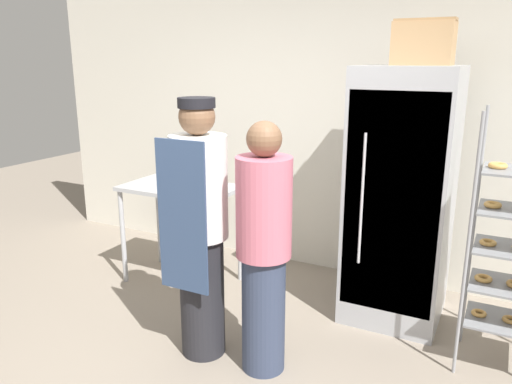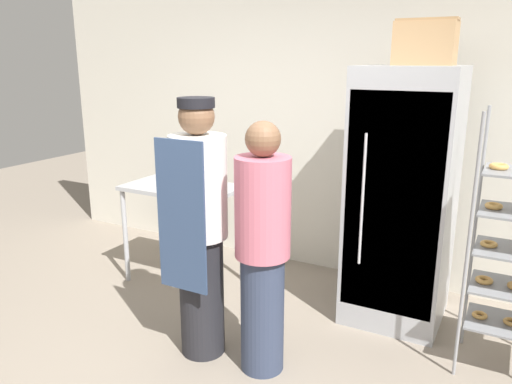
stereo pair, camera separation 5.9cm
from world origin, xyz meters
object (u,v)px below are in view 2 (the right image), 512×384
at_px(donut_box, 198,183).
at_px(cardboard_storage_box, 425,43).
at_px(person_customer, 263,249).
at_px(refrigerator, 402,198).
at_px(person_baker, 199,227).
at_px(blender_pitcher, 187,170).

xyz_separation_m(donut_box, cardboard_storage_box, (1.76, 0.30, 1.15)).
distance_m(donut_box, person_customer, 1.40).
height_order(refrigerator, donut_box, refrigerator).
bearing_deg(person_baker, person_customer, 3.31).
relative_size(blender_pitcher, person_baker, 0.14).
bearing_deg(person_baker, cardboard_storage_box, 46.57).
bearing_deg(person_customer, cardboard_storage_box, 60.09).
xyz_separation_m(donut_box, person_customer, (1.09, -0.87, -0.11)).
xyz_separation_m(refrigerator, person_baker, (-1.06, -1.16, -0.06)).
relative_size(donut_box, blender_pitcher, 1.09).
xyz_separation_m(blender_pitcher, person_baker, (0.84, -1.02, -0.10)).
bearing_deg(person_baker, refrigerator, 47.54).
height_order(donut_box, blender_pitcher, donut_box).
bearing_deg(person_customer, person_baker, -176.69).
relative_size(donut_box, person_baker, 0.16).
bearing_deg(donut_box, refrigerator, 9.07).
height_order(cardboard_storage_box, person_baker, cardboard_storage_box).
distance_m(refrigerator, cardboard_storage_box, 1.13).
relative_size(refrigerator, person_baker, 1.10).
distance_m(refrigerator, blender_pitcher, 1.91).
bearing_deg(cardboard_storage_box, refrigerator, -154.64).
height_order(refrigerator, person_baker, refrigerator).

